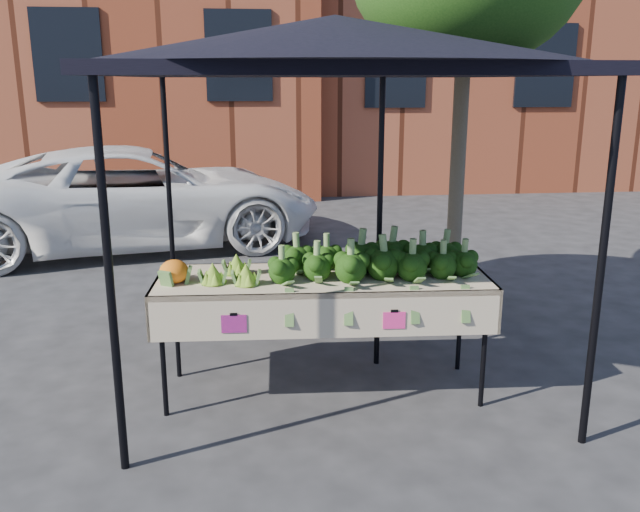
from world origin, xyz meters
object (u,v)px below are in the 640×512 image
at_px(table, 323,335).
at_px(canopy, 334,199).
at_px(street_tree, 461,102).
at_px(vehicle, 128,61).

xyz_separation_m(table, canopy, (0.15, 0.53, 0.92)).
xyz_separation_m(table, street_tree, (1.45, 1.56, 1.63)).
relative_size(table, canopy, 0.77).
bearing_deg(table, canopy, 74.69).
xyz_separation_m(canopy, street_tree, (1.30, 1.02, 0.71)).
relative_size(canopy, vehicle, 0.63).
height_order(table, street_tree, street_tree).
xyz_separation_m(canopy, vehicle, (-2.23, 4.28, 1.15)).
xyz_separation_m(vehicle, street_tree, (3.53, -3.26, -0.44)).
distance_m(table, vehicle, 5.64).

